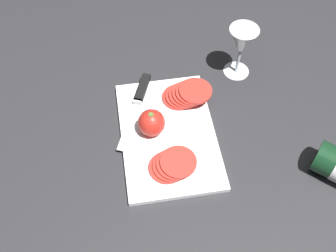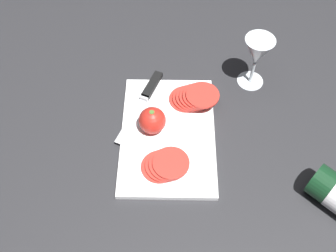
# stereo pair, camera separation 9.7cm
# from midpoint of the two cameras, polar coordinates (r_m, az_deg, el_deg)

# --- Properties ---
(ground_plane) EXTENTS (3.00, 3.00, 0.00)m
(ground_plane) POSITION_cam_midpoint_polar(r_m,az_deg,el_deg) (0.95, -3.10, -6.74)
(ground_plane) COLOR #28282B
(cutting_board) EXTENTS (0.35, 0.24, 0.01)m
(cutting_board) POSITION_cam_midpoint_polar(r_m,az_deg,el_deg) (1.00, -2.77, -1.40)
(cutting_board) COLOR white
(cutting_board) RESTS_ON ground_plane
(wine_glass) EXTENTS (0.08, 0.08, 0.16)m
(wine_glass) POSITION_cam_midpoint_polar(r_m,az_deg,el_deg) (1.07, 8.09, 11.59)
(wine_glass) COLOR silver
(wine_glass) RESTS_ON ground_plane
(whole_tomato) EXTENTS (0.07, 0.07, 0.07)m
(whole_tomato) POSITION_cam_midpoint_polar(r_m,az_deg,el_deg) (0.97, -5.26, 0.27)
(whole_tomato) COLOR red
(whole_tomato) RESTS_ON cutting_board
(knife) EXTENTS (0.24, 0.12, 0.01)m
(knife) POSITION_cam_midpoint_polar(r_m,az_deg,el_deg) (1.06, -6.72, 4.21)
(knife) COLOR silver
(knife) RESTS_ON cutting_board
(tomato_slice_stack_near) EXTENTS (0.10, 0.13, 0.04)m
(tomato_slice_stack_near) POSITION_cam_midpoint_polar(r_m,az_deg,el_deg) (1.04, 0.09, 4.48)
(tomato_slice_stack_near) COLOR red
(tomato_slice_stack_near) RESTS_ON cutting_board
(tomato_slice_stack_far) EXTENTS (0.09, 0.11, 0.03)m
(tomato_slice_stack_far) POSITION_cam_midpoint_polar(r_m,az_deg,el_deg) (0.93, -2.31, -5.74)
(tomato_slice_stack_far) COLOR red
(tomato_slice_stack_far) RESTS_ON cutting_board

